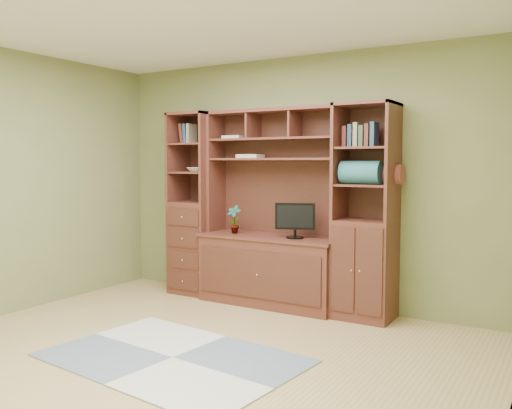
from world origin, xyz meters
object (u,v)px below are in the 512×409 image
Objects in this scene: center_hutch at (270,208)px; monitor at (295,214)px; left_tower at (195,204)px; right_tower at (365,212)px.

monitor is at bearing -6.33° from center_hutch.
monitor is (1.32, -0.07, -0.05)m from left_tower.
center_hutch is at bearing -2.29° from left_tower.
center_hutch is at bearing 152.13° from monitor.
right_tower is 0.72m from monitor.
left_tower is at bearing 155.20° from monitor.
center_hutch and left_tower have the same top height.
left_tower is at bearing 180.00° from right_tower.
right_tower is (1.02, 0.04, 0.00)m from center_hutch.
center_hutch and right_tower have the same top height.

